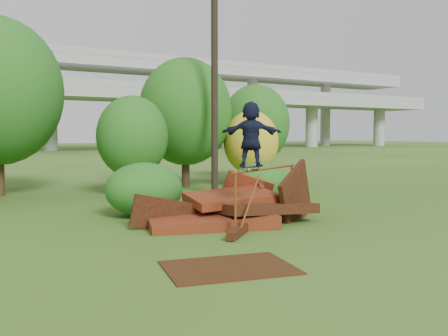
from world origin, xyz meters
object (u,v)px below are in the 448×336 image
skater (251,134)px  utility_pole (215,75)px  flat_plate (229,268)px  scrap_pile (234,210)px

skater → utility_pole: (3.13, 7.13, 2.41)m
flat_plate → utility_pole: (5.60, 9.95, 4.90)m
scrap_pile → utility_pole: bearing=63.8°
flat_plate → utility_pole: utility_pole is taller
scrap_pile → utility_pole: size_ratio=0.60×
skater → utility_pole: utility_pole is taller
flat_plate → utility_pole: bearing=60.6°
scrap_pile → skater: size_ratio=3.45×
flat_plate → utility_pole: size_ratio=0.25×
scrap_pile → flat_plate: scrap_pile is taller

